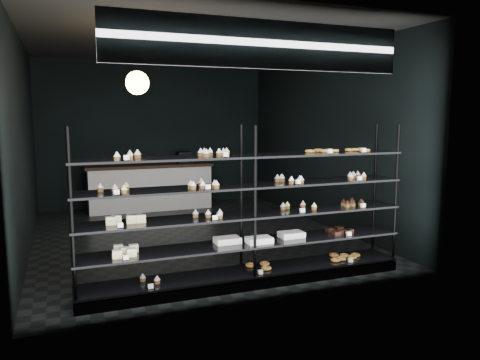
# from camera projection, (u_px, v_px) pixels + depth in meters

# --- Properties ---
(room) EXTENTS (5.01, 6.01, 3.20)m
(room) POSITION_uv_depth(u_px,v_px,m) (190.00, 141.00, 7.70)
(room) COLOR black
(room) RESTS_ON ground
(display_shelf) EXTENTS (4.00, 0.50, 1.91)m
(display_shelf) POSITION_uv_depth(u_px,v_px,m) (246.00, 233.00, 5.57)
(display_shelf) COLOR black
(display_shelf) RESTS_ON room
(signage) EXTENTS (3.30, 0.05, 0.50)m
(signage) POSITION_uv_depth(u_px,v_px,m) (262.00, 44.00, 4.83)
(signage) COLOR #0B1139
(signage) RESTS_ON room
(pendant_lamp) EXTENTS (0.31, 0.31, 0.89)m
(pendant_lamp) POSITION_uv_depth(u_px,v_px,m) (137.00, 83.00, 6.22)
(pendant_lamp) COLOR black
(pendant_lamp) RESTS_ON room
(service_counter) EXTENTS (2.68, 0.65, 1.23)m
(service_counter) POSITION_uv_depth(u_px,v_px,m) (151.00, 186.00, 10.08)
(service_counter) COLOR silver
(service_counter) RESTS_ON room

